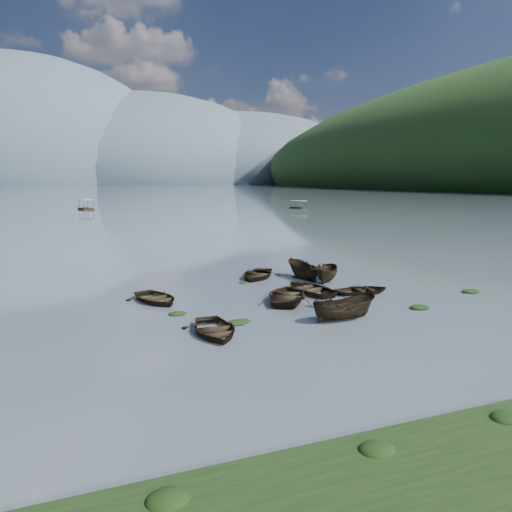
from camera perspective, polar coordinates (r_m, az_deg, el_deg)
name	(u,v)px	position (r m, az deg, el deg)	size (l,w,h in m)	color
ground_plane	(338,323)	(28.04, 9.32, -7.53)	(2400.00, 2400.00, 0.00)	slate
haze_mtn_b	(23,184)	(924.10, -25.10, 7.47)	(520.00, 520.00, 340.00)	#475666
haze_mtn_c	(144,184)	(935.74, -12.67, 8.08)	(520.00, 520.00, 260.00)	#475666
haze_mtn_d	(237,183)	(981.58, -2.15, 8.31)	(520.00, 520.00, 220.00)	#475666
rowboat_0	(214,334)	(25.81, -4.77, -8.88)	(3.05, 4.27, 0.88)	black
rowboat_1	(287,300)	(32.67, 3.54, -5.08)	(3.54, 4.96, 1.03)	black
rowboat_2	(344,319)	(28.75, 9.99, -7.13)	(1.52, 4.04, 1.56)	black
rowboat_3	(309,292)	(35.05, 6.11, -4.16)	(3.31, 4.64, 0.96)	black
rowboat_4	(363,293)	(35.40, 12.09, -4.18)	(2.79, 3.91, 0.81)	black
rowboat_5	(327,281)	(39.05, 8.11, -2.86)	(1.42, 3.78, 1.46)	black
rowboat_6	(156,302)	(32.88, -11.34, -5.15)	(3.04, 4.26, 0.88)	black
rowboat_7	(257,278)	(39.91, 0.09, -2.52)	(3.30, 4.62, 0.96)	black
rowboat_8	(303,279)	(39.84, 5.45, -2.58)	(1.57, 4.16, 1.61)	black
weed_clump_0	(237,324)	(27.47, -2.23, -7.76)	(1.18, 0.97, 0.26)	black
weed_clump_1	(242,322)	(27.79, -1.60, -7.56)	(0.97, 0.77, 0.21)	black
weed_clump_2	(420,309)	(32.19, 18.19, -5.72)	(1.25, 1.00, 0.27)	black
weed_clump_3	(300,284)	(37.71, 5.01, -3.22)	(0.90, 0.76, 0.20)	black
weed_clump_4	(471,292)	(37.95, 23.32, -3.84)	(1.28, 1.01, 0.26)	black
weed_clump_5	(178,314)	(29.64, -8.95, -6.62)	(1.07, 0.87, 0.23)	black
weed_clump_6	(244,283)	(37.98, -1.39, -3.10)	(0.84, 0.70, 0.18)	black
weed_clump_7	(299,277)	(40.38, 4.89, -2.42)	(1.10, 0.88, 0.24)	black
pontoon_centre	(86,210)	(137.46, -18.83, 5.04)	(2.77, 6.64, 2.55)	black
pontoon_right	(299,208)	(136.53, 4.90, 5.46)	(2.14, 5.14, 1.97)	black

